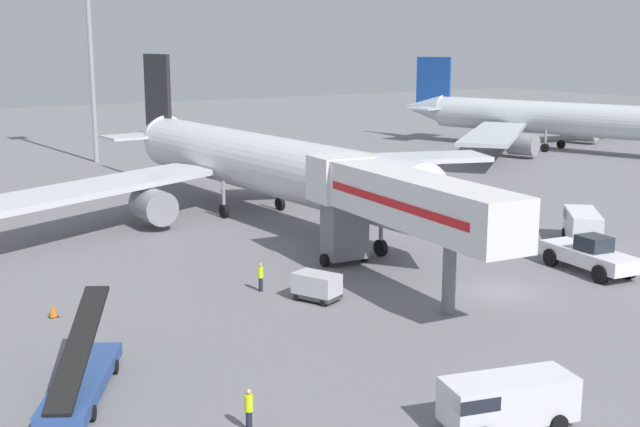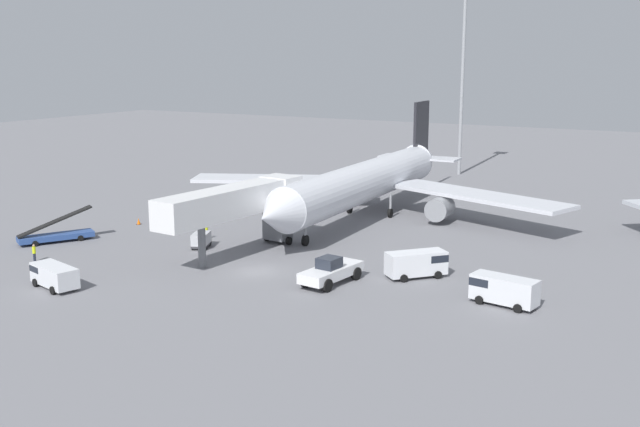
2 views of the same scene
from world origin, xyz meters
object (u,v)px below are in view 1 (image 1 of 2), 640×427
(jet_bridge, at_px, (395,201))
(service_van_far_right, at_px, (505,399))
(ground_crew_worker_midground, at_px, (249,409))
(service_van_mid_center, at_px, (582,225))
(pushback_tug, at_px, (590,255))
(safety_cone_alpha, at_px, (53,310))
(airplane_background, at_px, (558,119))
(belt_loader_truck, at_px, (81,378))
(baggage_cart_far_center, at_px, (317,286))
(ground_crew_worker_foreground, at_px, (261,276))
(airplane_at_gate, at_px, (256,163))

(jet_bridge, height_order, service_van_far_right, jet_bridge)
(service_van_far_right, xyz_separation_m, ground_crew_worker_midground, (-7.96, 4.74, -0.23))
(service_van_mid_center, bearing_deg, pushback_tug, -136.60)
(service_van_mid_center, xyz_separation_m, safety_cone_alpha, (-35.42, 3.86, -0.93))
(service_van_mid_center, bearing_deg, safety_cone_alpha, 173.79)
(airplane_background, bearing_deg, jet_bridge, -146.18)
(belt_loader_truck, xyz_separation_m, airplane_background, (74.21, 41.77, 3.23))
(service_van_mid_center, xyz_separation_m, ground_crew_worker_midground, (-32.91, -12.75, -0.42))
(ground_crew_worker_midground, bearing_deg, airplane_background, 34.43)
(jet_bridge, distance_m, service_van_far_right, 18.11)
(jet_bridge, bearing_deg, baggage_cart_far_center, 176.32)
(jet_bridge, relative_size, service_van_mid_center, 3.47)
(ground_crew_worker_midground, bearing_deg, ground_crew_worker_foreground, 59.97)
(service_van_far_right, xyz_separation_m, ground_crew_worker_foreground, (0.58, 19.52, -0.22))
(pushback_tug, relative_size, ground_crew_worker_foreground, 4.08)
(airplane_at_gate, height_order, ground_crew_worker_midground, airplane_at_gate)
(airplane_at_gate, distance_m, pushback_tug, 27.55)
(safety_cone_alpha, bearing_deg, airplane_at_gate, 38.77)
(jet_bridge, xyz_separation_m, belt_loader_truck, (-19.47, -5.09, -4.27))
(baggage_cart_far_center, bearing_deg, service_van_mid_center, 2.75)
(jet_bridge, height_order, airplane_background, airplane_background)
(jet_bridge, relative_size, pushback_tug, 2.68)
(service_van_far_right, bearing_deg, belt_loader_truck, 137.84)
(airplane_at_gate, distance_m, belt_loader_truck, 35.26)
(pushback_tug, xyz_separation_m, baggage_cart_far_center, (-16.99, 4.22, -0.24))
(jet_bridge, relative_size, baggage_cart_far_center, 6.39)
(jet_bridge, relative_size, ground_crew_worker_midground, 11.01)
(jet_bridge, xyz_separation_m, pushback_tug, (12.00, -3.90, -3.98))
(ground_crew_worker_midground, xyz_separation_m, safety_cone_alpha, (-2.51, 16.61, -0.51))
(airplane_at_gate, bearing_deg, jet_bridge, -97.61)
(baggage_cart_far_center, bearing_deg, ground_crew_worker_midground, -131.44)
(airplane_background, bearing_deg, ground_crew_worker_midground, -145.57)
(ground_crew_worker_midground, bearing_deg, service_van_far_right, -30.74)
(service_van_far_right, height_order, safety_cone_alpha, service_van_far_right)
(ground_crew_worker_foreground, bearing_deg, safety_cone_alpha, 170.63)
(service_van_far_right, height_order, baggage_cart_far_center, service_van_far_right)
(airplane_at_gate, xyz_separation_m, ground_crew_worker_foreground, (-9.68, -18.48, -3.38))
(pushback_tug, bearing_deg, ground_crew_worker_midground, -164.75)
(ground_crew_worker_foreground, relative_size, ground_crew_worker_midground, 1.01)
(service_van_far_right, bearing_deg, airplane_background, 40.36)
(service_van_far_right, bearing_deg, pushback_tug, 32.21)
(ground_crew_worker_foreground, bearing_deg, airplane_at_gate, 62.35)
(belt_loader_truck, height_order, ground_crew_worker_midground, belt_loader_truck)
(ground_crew_worker_midground, relative_size, safety_cone_alpha, 2.27)
(ground_crew_worker_foreground, height_order, safety_cone_alpha, ground_crew_worker_foreground)
(baggage_cart_far_center, bearing_deg, safety_cone_alpha, 158.91)
(baggage_cart_far_center, xyz_separation_m, ground_crew_worker_midground, (-10.30, -11.66, 0.03))
(jet_bridge, bearing_deg, airplane_at_gate, 82.39)
(airplane_at_gate, bearing_deg, ground_crew_worker_midground, -118.72)
(belt_loader_truck, xyz_separation_m, service_van_mid_center, (37.08, 6.50, 0.50))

